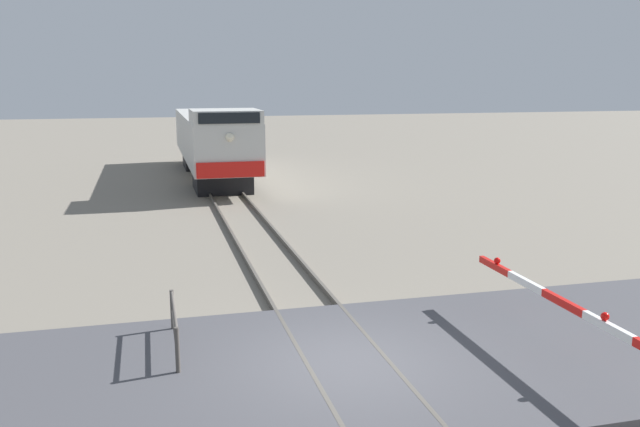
# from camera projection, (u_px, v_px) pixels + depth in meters

# --- Properties ---
(ground_plane) EXTENTS (160.00, 160.00, 0.00)m
(ground_plane) POSITION_uv_depth(u_px,v_px,m) (348.00, 370.00, 11.86)
(ground_plane) COLOR gray
(rail_track_left) EXTENTS (0.08, 80.00, 0.15)m
(rail_track_left) POSITION_uv_depth(u_px,v_px,m) (308.00, 370.00, 11.67)
(rail_track_left) COLOR #59544C
(rail_track_left) RESTS_ON ground_plane
(rail_track_right) EXTENTS (0.08, 80.00, 0.15)m
(rail_track_right) POSITION_uv_depth(u_px,v_px,m) (386.00, 362.00, 12.02)
(rail_track_right) COLOR #59544C
(rail_track_right) RESTS_ON ground_plane
(road_surface) EXTENTS (36.00, 6.01, 0.15)m
(road_surface) POSITION_uv_depth(u_px,v_px,m) (348.00, 366.00, 11.84)
(road_surface) COLOR #47474C
(road_surface) RESTS_ON ground_plane
(locomotive) EXTENTS (2.91, 15.38, 3.76)m
(locomotive) POSITION_uv_depth(u_px,v_px,m) (213.00, 140.00, 34.14)
(locomotive) COLOR black
(locomotive) RESTS_ON ground_plane
(guard_railing) EXTENTS (0.08, 2.17, 0.95)m
(guard_railing) POSITION_uv_depth(u_px,v_px,m) (175.00, 325.00, 12.34)
(guard_railing) COLOR #4C4742
(guard_railing) RESTS_ON ground_plane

